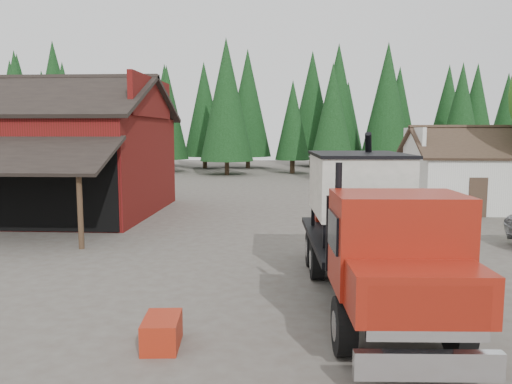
{
  "coord_description": "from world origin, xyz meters",
  "views": [
    {
      "loc": [
        1.87,
        -15.41,
        4.27
      ],
      "look_at": [
        0.64,
        4.98,
        1.8
      ],
      "focal_mm": 35.0,
      "sensor_mm": 36.0,
      "label": 1
    }
  ],
  "objects": [
    {
      "name": "near_pine_a",
      "position": [
        -22.0,
        28.0,
        6.39
      ],
      "size": [
        4.4,
        4.4,
        11.4
      ],
      "color": "#382619",
      "rests_on": "ground"
    },
    {
      "name": "near_pine_b",
      "position": [
        6.0,
        30.0,
        5.89
      ],
      "size": [
        3.96,
        3.96,
        10.4
      ],
      "color": "#382619",
      "rests_on": "ground"
    },
    {
      "name": "near_pine_d",
      "position": [
        -4.0,
        34.0,
        7.39
      ],
      "size": [
        5.28,
        5.28,
        13.4
      ],
      "color": "#382619",
      "rests_on": "ground"
    },
    {
      "name": "red_barn",
      "position": [
        -11.0,
        9.9,
        2.69
      ],
      "size": [
        12.8,
        13.63,
        7.18
      ],
      "color": "maroon",
      "rests_on": "ground"
    },
    {
      "name": "farmhouse",
      "position": [
        13.0,
        13.0,
        1.67
      ],
      "size": [
        8.6,
        6.42,
        4.65
      ],
      "color": "silver",
      "rests_on": "ground"
    },
    {
      "name": "conifer_backdrop",
      "position": [
        0.0,
        42.0,
        0.0
      ],
      "size": [
        76.0,
        16.0,
        16.0
      ],
      "primitive_type": null,
      "color": "black",
      "rests_on": "ground"
    },
    {
      "name": "ground",
      "position": [
        0.0,
        0.0,
        0.0
      ],
      "size": [
        120.0,
        120.0,
        0.0
      ],
      "primitive_type": "plane",
      "color": "#4F463E",
      "rests_on": "ground"
    },
    {
      "name": "equip_box",
      "position": [
        -0.58,
        -6.0,
        0.3
      ],
      "size": [
        0.79,
        1.16,
        0.6
      ],
      "primitive_type": "cube",
      "rotation": [
        0.0,
        0.0,
        0.09
      ],
      "color": "maroon",
      "rests_on": "ground"
    },
    {
      "name": "feed_truck",
      "position": [
        3.96,
        -2.97,
        2.0
      ],
      "size": [
        3.1,
        9.56,
        4.27
      ],
      "rotation": [
        0.0,
        0.0,
        0.04
      ],
      "color": "black",
      "rests_on": "ground"
    }
  ]
}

